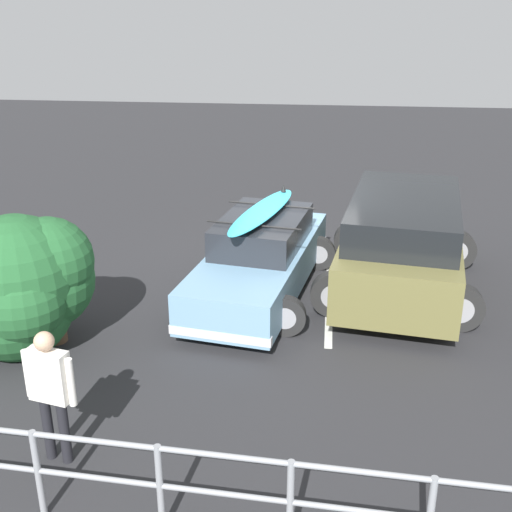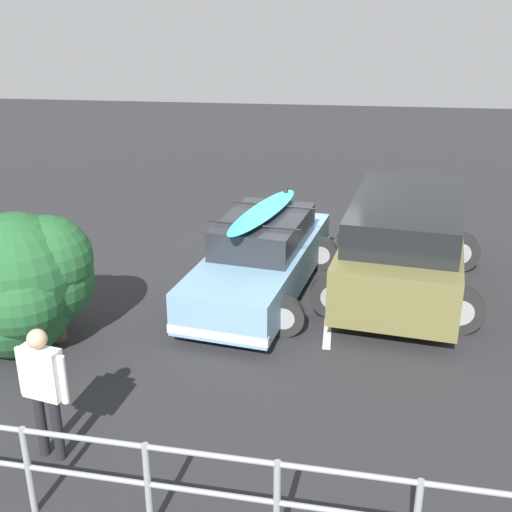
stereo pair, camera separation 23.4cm
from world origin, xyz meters
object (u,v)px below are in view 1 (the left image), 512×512
(suv_car, at_px, (402,243))
(bush_near_left, at_px, (26,285))
(person_bystander, at_px, (50,385))
(sedan_car, at_px, (261,258))

(suv_car, relative_size, bush_near_left, 2.15)
(suv_car, height_order, bush_near_left, bush_near_left)
(person_bystander, bearing_deg, sedan_car, -110.63)
(sedan_car, height_order, suv_car, suv_car)
(bush_near_left, bearing_deg, person_bystander, 119.91)
(sedan_car, xyz_separation_m, person_bystander, (1.80, 4.77, 0.32))
(bush_near_left, bearing_deg, sedan_car, -143.07)
(bush_near_left, bearing_deg, suv_car, -153.88)
(person_bystander, bearing_deg, suv_car, -129.65)
(person_bystander, relative_size, bush_near_left, 0.75)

